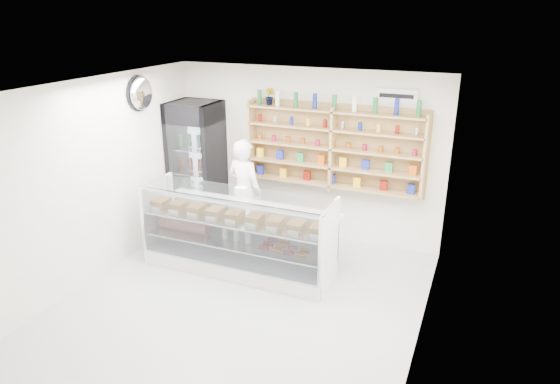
% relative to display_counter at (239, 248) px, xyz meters
% --- Properties ---
extents(room, '(5.00, 5.00, 5.00)m').
position_rel_display_counter_xyz_m(room, '(0.45, -0.92, 1.06)').
color(room, '#9D9DA2').
rests_on(room, ground).
extents(display_counter, '(2.81, 0.84, 1.22)m').
position_rel_display_counter_xyz_m(display_counter, '(0.00, 0.00, 0.00)').
color(display_counter, white).
rests_on(display_counter, floor).
extents(shop_worker, '(0.70, 0.53, 1.73)m').
position_rel_display_counter_xyz_m(shop_worker, '(-0.35, 0.91, 0.52)').
color(shop_worker, white).
rests_on(shop_worker, floor).
extents(drinks_cooler, '(0.81, 0.79, 2.20)m').
position_rel_display_counter_xyz_m(drinks_cooler, '(-1.40, 1.19, 0.76)').
color(drinks_cooler, black).
rests_on(drinks_cooler, floor).
extents(wall_shelving, '(2.84, 0.28, 1.33)m').
position_rel_display_counter_xyz_m(wall_shelving, '(0.95, 1.42, 1.25)').
color(wall_shelving, tan).
rests_on(wall_shelving, back_wall).
extents(potted_plant, '(0.18, 0.16, 0.28)m').
position_rel_display_counter_xyz_m(potted_plant, '(-0.12, 1.42, 2.00)').
color(potted_plant, '#1E6626').
rests_on(potted_plant, wall_shelving).
extents(security_mirror, '(0.15, 0.50, 0.50)m').
position_rel_display_counter_xyz_m(security_mirror, '(-1.72, 0.28, 2.11)').
color(security_mirror, silver).
rests_on(security_mirror, left_wall).
extents(wall_sign, '(0.62, 0.03, 0.20)m').
position_rel_display_counter_xyz_m(wall_sign, '(1.85, 1.55, 2.11)').
color(wall_sign, white).
rests_on(wall_sign, back_wall).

